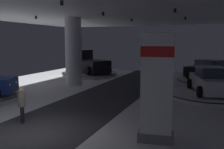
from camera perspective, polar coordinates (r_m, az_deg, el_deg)
The scene contains 10 objects.
ground at distance 10.11m, azimuth -18.45°, elevation -13.46°, with size 24.00×44.00×0.06m.
column_left at distance 19.94m, azimuth -9.07°, elevation 5.30°, with size 1.32×1.32×5.50m.
brand_sign_pylon at distance 8.62m, azimuth 10.54°, elevation -2.83°, with size 1.34×0.81×3.87m.
display_platform_deep_right at distance 22.30m, azimuth 22.14°, elevation -1.56°, with size 5.49×5.49×0.33m.
display_car_deep_right at distance 22.19m, azimuth 22.18°, elevation 0.78°, with size 4.56×3.61×1.71m.
display_platform_far_right at distance 16.98m, azimuth 22.02°, elevation -4.41°, with size 5.59×5.59×0.28m.
display_car_far_right at distance 16.80m, azimuth 22.20°, elevation -1.46°, with size 3.11×4.53×1.71m.
display_platform_deep_left at distance 25.47m, azimuth -5.39°, elevation 0.14°, with size 5.68×5.68×0.38m.
pickup_truck_deep_left at distance 25.63m, azimuth -5.77°, elevation 2.67°, with size 5.57×4.72×2.30m.
visitor_walking_near at distance 11.38m, azimuth -20.52°, elevation -6.28°, with size 0.32×0.32×1.59m.
Camera 1 is at (6.24, -7.11, 3.57)m, focal length 38.76 mm.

